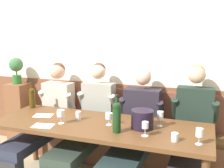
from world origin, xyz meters
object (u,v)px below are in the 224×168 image
Objects in this scene: person_center_right_seat at (135,129)px; wine_glass_center_front at (160,116)px; wine_glass_by_bottle at (61,114)px; wine_bottle_amber_mid at (32,97)px; person_center_left_seat at (88,123)px; wall_bench at (119,141)px; wine_glass_left_end at (199,133)px; wine_bottle_green_tall at (117,116)px; wine_glass_center_rear at (145,126)px; ice_bucket at (142,119)px; potted_plant at (16,68)px; person_right_seat at (46,116)px; dining_table at (100,131)px; person_left_seat at (192,135)px; wine_glass_near_bucket at (109,116)px; water_tumbler_center at (175,137)px; water_tumbler_right at (78,116)px.

person_center_right_seat is 8.09× the size of wine_glass_center_front.
wine_glass_center_front is at bearing 15.07° from wine_glass_by_bottle.
person_center_left_seat is at bearing 1.68° from wine_bottle_amber_mid.
wall_bench reaches higher than wine_glass_left_end.
wine_bottle_green_tall is 2.67× the size of wine_glass_center_rear.
ice_bucket is at bearing 157.85° from wine_glass_left_end.
potted_plant is at bearing 157.52° from wine_glass_center_rear.
wine_bottle_green_tall is at bearing -96.66° from person_center_right_seat.
person_right_seat is 1.50m from wine_glass_center_rear.
ice_bucket is 0.68× the size of wine_bottle_amber_mid.
person_center_left_seat is 8.99× the size of wine_glass_left_end.
person_center_left_seat is 0.93m from wine_glass_center_front.
dining_table is 1.78× the size of person_right_seat.
person_left_seat is 0.55m from wine_glass_left_end.
wine_bottle_amber_mid reaches higher than wine_glass_near_bucket.
wine_glass_near_bucket is (0.38, -0.30, 0.21)m from person_center_left_seat.
person_right_seat is (-0.87, -0.34, 0.35)m from wall_bench.
water_tumbler_center is at bearing -103.63° from person_left_seat.
potted_plant is (-1.32, 0.66, 0.39)m from water_tumbler_right.
dining_table is 1.03m from wine_glass_left_end.
wine_bottle_amber_mid reaches higher than wine_glass_by_bottle.
wine_glass_by_bottle is at bearing -164.93° from wine_glass_center_front.
person_center_left_seat is 0.96m from wine_glass_center_rear.
person_right_seat is 1.01× the size of person_center_right_seat.
wine_glass_left_end is at bearing -3.48° from wine_glass_center_rear.
potted_plant reaches higher than person_center_left_seat.
wine_glass_by_bottle is at bearing 176.40° from water_tumbler_center.
wine_bottle_green_tall is 0.28m from wine_glass_center_rear.
wine_bottle_amber_mid is at bearing -178.32° from person_center_left_seat.
person_center_left_seat is at bearing 179.95° from person_left_seat.
wall_bench is at bearing 158.21° from person_left_seat.
person_left_seat is at bearing 18.17° from wine_glass_by_bottle.
dining_table is at bearing 178.90° from wine_glass_near_bucket.
wall_bench reaches higher than ice_bucket.
ice_bucket is 0.29m from wine_bottle_green_tall.
person_center_right_seat is at bearing 83.34° from wine_bottle_green_tall.
person_right_seat is 16.80× the size of water_tumbler_center.
wine_bottle_amber_mid is 2.10× the size of wine_glass_center_front.
person_center_right_seat reaches higher than water_tumbler_right.
person_right_seat is at bearing -158.46° from wall_bench.
water_tumbler_center is at bearing -20.75° from potted_plant.
wine_glass_center_rear reaches higher than water_tumbler_center.
person_left_seat is at bearing -1.50° from person_center_right_seat.
ice_bucket is 1.74× the size of wine_glass_near_bucket.
wine_bottle_amber_mid is 1.89m from water_tumbler_center.
person_right_seat is at bearing 15.45° from wine_bottle_amber_mid.
person_right_seat is 1.76m from water_tumbler_center.
water_tumbler_right is 1.53m from potted_plant.
person_right_seat is 1.79m from person_left_seat.
person_center_right_seat is at bearing -11.53° from potted_plant.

